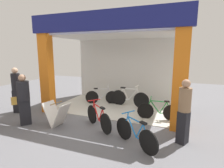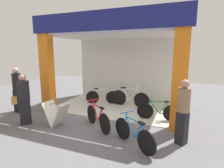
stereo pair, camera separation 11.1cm
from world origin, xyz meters
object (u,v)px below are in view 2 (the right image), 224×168
(bicycle_parked_1, at_px, (98,118))
(pedestrian_2, at_px, (183,112))
(bicycle_inside_1, at_px, (130,98))
(pedestrian_3, at_px, (24,98))
(bicycle_inside_0, at_px, (102,97))
(bicycle_parked_0, at_px, (134,134))
(bicycle_inside_2, at_px, (158,111))
(pedestrian_0, at_px, (17,89))
(sandwich_board_sign, at_px, (57,114))

(bicycle_parked_1, distance_m, pedestrian_2, 2.51)
(bicycle_inside_1, height_order, pedestrian_3, pedestrian_3)
(bicycle_inside_0, relative_size, bicycle_parked_1, 1.16)
(bicycle_parked_0, distance_m, pedestrian_3, 3.76)
(bicycle_inside_0, xyz_separation_m, bicycle_parked_0, (2.33, -3.17, -0.00))
(bicycle_inside_2, distance_m, pedestrian_0, 5.47)
(bicycle_parked_1, height_order, pedestrian_0, pedestrian_0)
(bicycle_inside_2, bearing_deg, bicycle_inside_1, 140.00)
(bicycle_inside_2, bearing_deg, bicycle_inside_0, 157.32)
(pedestrian_3, bearing_deg, sandwich_board_sign, 13.96)
(bicycle_inside_0, xyz_separation_m, pedestrian_3, (-1.38, -3.09, 0.53))
(bicycle_inside_0, height_order, pedestrian_2, pedestrian_2)
(bicycle_parked_1, xyz_separation_m, pedestrian_3, (-2.38, -0.59, 0.52))
(bicycle_parked_0, relative_size, pedestrian_2, 0.75)
(bicycle_inside_0, distance_m, sandwich_board_sign, 2.84)
(bicycle_parked_0, xyz_separation_m, pedestrian_0, (-4.98, 0.92, 0.58))
(bicycle_inside_1, height_order, pedestrian_2, pedestrian_2)
(bicycle_inside_2, distance_m, bicycle_parked_1, 2.17)
(bicycle_inside_1, relative_size, bicycle_parked_0, 1.36)
(bicycle_inside_0, distance_m, pedestrian_2, 4.33)
(pedestrian_0, bearing_deg, bicycle_inside_0, 40.38)
(pedestrian_0, distance_m, pedestrian_3, 1.52)
(bicycle_parked_0, distance_m, bicycle_parked_1, 1.49)
(bicycle_inside_1, bearing_deg, bicycle_parked_1, -96.86)
(bicycle_parked_0, relative_size, sandwich_board_sign, 1.53)
(sandwich_board_sign, bearing_deg, pedestrian_0, 166.15)
(bicycle_parked_1, distance_m, sandwich_board_sign, 1.36)
(bicycle_parked_0, xyz_separation_m, sandwich_board_sign, (-2.65, 0.34, 0.05))
(pedestrian_0, height_order, pedestrian_2, pedestrian_0)
(bicycle_inside_0, xyz_separation_m, pedestrian_2, (3.45, -2.55, 0.53))
(bicycle_parked_1, bearing_deg, bicycle_inside_2, 39.60)
(bicycle_parked_1, bearing_deg, bicycle_parked_0, -26.46)
(bicycle_parked_0, bearing_deg, bicycle_inside_1, 107.84)
(bicycle_inside_2, distance_m, sandwich_board_sign, 3.44)
(bicycle_inside_0, relative_size, bicycle_inside_2, 0.99)
(bicycle_parked_1, bearing_deg, bicycle_inside_1, 83.14)
(pedestrian_0, height_order, pedestrian_3, pedestrian_0)
(bicycle_parked_0, bearing_deg, pedestrian_0, 169.56)
(bicycle_inside_1, distance_m, bicycle_inside_2, 1.79)
(pedestrian_0, bearing_deg, bicycle_parked_1, -3.97)
(bicycle_inside_2, xyz_separation_m, pedestrian_2, (0.78, -1.44, 0.54))
(sandwich_board_sign, distance_m, pedestrian_0, 2.45)
(sandwich_board_sign, height_order, pedestrian_0, pedestrian_0)
(pedestrian_0, xyz_separation_m, pedestrian_2, (6.10, -0.30, -0.05))
(bicycle_parked_0, height_order, pedestrian_3, pedestrian_3)
(bicycle_parked_0, relative_size, pedestrian_0, 0.72)
(bicycle_inside_0, height_order, sandwich_board_sign, bicycle_inside_0)
(bicycle_parked_1, distance_m, pedestrian_3, 2.51)
(bicycle_inside_0, xyz_separation_m, pedestrian_0, (-2.65, -2.25, 0.58))
(bicycle_parked_1, xyz_separation_m, pedestrian_0, (-3.64, 0.25, 0.57))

